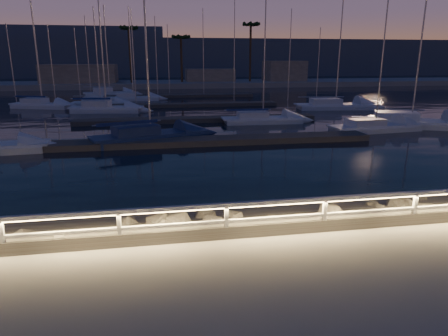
{
  "coord_description": "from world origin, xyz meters",
  "views": [
    {
      "loc": [
        -3.91,
        -10.5,
        5.04
      ],
      "look_at": [
        -1.37,
        4.0,
        0.98
      ],
      "focal_mm": 32.0,
      "sensor_mm": 36.0,
      "label": 1
    }
  ],
  "objects_px": {
    "sailboat_i": "(105,108)",
    "sailboat_l": "(333,105)",
    "sailboat_b": "(148,135)",
    "sailboat_d": "(373,126)",
    "sailboat_k": "(132,98)",
    "sailboat_m": "(108,93)",
    "sailboat_h": "(408,122)",
    "sailboat_j": "(41,104)",
    "sailboat_n": "(99,103)",
    "sailboat_g": "(261,119)",
    "guard_rail": "(291,208)"
  },
  "relations": [
    {
      "from": "sailboat_i",
      "to": "sailboat_j",
      "type": "bearing_deg",
      "value": 154.43
    },
    {
      "from": "sailboat_m",
      "to": "sailboat_h",
      "type": "bearing_deg",
      "value": -61.9
    },
    {
      "from": "sailboat_b",
      "to": "sailboat_g",
      "type": "xyz_separation_m",
      "value": [
        9.94,
        6.75,
        -0.05
      ]
    },
    {
      "from": "sailboat_d",
      "to": "sailboat_j",
      "type": "xyz_separation_m",
      "value": [
        -30.2,
        20.87,
        0.03
      ]
    },
    {
      "from": "sailboat_l",
      "to": "sailboat_n",
      "type": "bearing_deg",
      "value": 169.79
    },
    {
      "from": "guard_rail",
      "to": "sailboat_b",
      "type": "height_order",
      "value": "sailboat_b"
    },
    {
      "from": "sailboat_b",
      "to": "sailboat_d",
      "type": "distance_m",
      "value": 17.76
    },
    {
      "from": "sailboat_j",
      "to": "sailboat_n",
      "type": "bearing_deg",
      "value": 29.96
    },
    {
      "from": "sailboat_h",
      "to": "sailboat_i",
      "type": "xyz_separation_m",
      "value": [
        -26.46,
        14.2,
        0.01
      ]
    },
    {
      "from": "sailboat_d",
      "to": "sailboat_i",
      "type": "height_order",
      "value": "sailboat_i"
    },
    {
      "from": "sailboat_b",
      "to": "sailboat_n",
      "type": "relative_size",
      "value": 1.21
    },
    {
      "from": "sailboat_k",
      "to": "sailboat_m",
      "type": "distance_m",
      "value": 8.55
    },
    {
      "from": "sailboat_h",
      "to": "sailboat_m",
      "type": "height_order",
      "value": "sailboat_h"
    },
    {
      "from": "sailboat_k",
      "to": "sailboat_l",
      "type": "relative_size",
      "value": 0.79
    },
    {
      "from": "sailboat_b",
      "to": "sailboat_m",
      "type": "bearing_deg",
      "value": 79.13
    },
    {
      "from": "sailboat_j",
      "to": "guard_rail",
      "type": "bearing_deg",
      "value": -46.54
    },
    {
      "from": "guard_rail",
      "to": "sailboat_k",
      "type": "distance_m",
      "value": 46.75
    },
    {
      "from": "sailboat_h",
      "to": "sailboat_n",
      "type": "relative_size",
      "value": 1.4
    },
    {
      "from": "sailboat_g",
      "to": "sailboat_j",
      "type": "xyz_separation_m",
      "value": [
        -22.42,
        15.29,
        0.02
      ]
    },
    {
      "from": "sailboat_d",
      "to": "sailboat_g",
      "type": "relative_size",
      "value": 1.04
    },
    {
      "from": "sailboat_i",
      "to": "sailboat_l",
      "type": "distance_m",
      "value": 25.61
    },
    {
      "from": "sailboat_g",
      "to": "sailboat_l",
      "type": "xyz_separation_m",
      "value": [
        10.9,
        8.54,
        0.04
      ]
    },
    {
      "from": "sailboat_n",
      "to": "sailboat_h",
      "type": "bearing_deg",
      "value": -30.57
    },
    {
      "from": "sailboat_i",
      "to": "sailboat_k",
      "type": "relative_size",
      "value": 1.08
    },
    {
      "from": "sailboat_j",
      "to": "sailboat_m",
      "type": "distance_m",
      "value": 15.72
    },
    {
      "from": "sailboat_i",
      "to": "sailboat_l",
      "type": "bearing_deg",
      "value": 4.98
    },
    {
      "from": "sailboat_j",
      "to": "sailboat_l",
      "type": "bearing_deg",
      "value": 8.86
    },
    {
      "from": "guard_rail",
      "to": "sailboat_n",
      "type": "distance_m",
      "value": 41.83
    },
    {
      "from": "sailboat_l",
      "to": "sailboat_b",
      "type": "bearing_deg",
      "value": -137.68
    },
    {
      "from": "sailboat_g",
      "to": "sailboat_i",
      "type": "height_order",
      "value": "sailboat_i"
    },
    {
      "from": "sailboat_j",
      "to": "sailboat_n",
      "type": "distance_m",
      "value": 6.53
    },
    {
      "from": "sailboat_l",
      "to": "sailboat_m",
      "type": "height_order",
      "value": "sailboat_l"
    },
    {
      "from": "sailboat_h",
      "to": "sailboat_n",
      "type": "xyz_separation_m",
      "value": [
        -27.78,
        20.52,
        -0.05
      ]
    },
    {
      "from": "sailboat_i",
      "to": "sailboat_d",
      "type": "bearing_deg",
      "value": -26.48
    },
    {
      "from": "sailboat_g",
      "to": "sailboat_h",
      "type": "height_order",
      "value": "sailboat_h"
    },
    {
      "from": "guard_rail",
      "to": "sailboat_n",
      "type": "xyz_separation_m",
      "value": [
        -10.42,
        40.5,
        -0.97
      ]
    },
    {
      "from": "sailboat_d",
      "to": "sailboat_h",
      "type": "relative_size",
      "value": 0.81
    },
    {
      "from": "sailboat_j",
      "to": "sailboat_h",
      "type": "bearing_deg",
      "value": -9.28
    },
    {
      "from": "guard_rail",
      "to": "sailboat_h",
      "type": "relative_size",
      "value": 2.74
    },
    {
      "from": "sailboat_k",
      "to": "sailboat_l",
      "type": "distance_m",
      "value": 26.9
    },
    {
      "from": "sailboat_h",
      "to": "sailboat_l",
      "type": "xyz_separation_m",
      "value": [
        -0.9,
        12.68,
        -0.01
      ]
    },
    {
      "from": "sailboat_i",
      "to": "sailboat_k",
      "type": "bearing_deg",
      "value": 87.36
    },
    {
      "from": "sailboat_h",
      "to": "sailboat_k",
      "type": "bearing_deg",
      "value": 156.87
    },
    {
      "from": "sailboat_g",
      "to": "sailboat_m",
      "type": "height_order",
      "value": "sailboat_m"
    },
    {
      "from": "sailboat_i",
      "to": "sailboat_m",
      "type": "distance_m",
      "value": 19.73
    },
    {
      "from": "sailboat_k",
      "to": "sailboat_d",
      "type": "bearing_deg",
      "value": -56.71
    },
    {
      "from": "sailboat_d",
      "to": "sailboat_m",
      "type": "bearing_deg",
      "value": 117.53
    },
    {
      "from": "sailboat_g",
      "to": "sailboat_d",
      "type": "bearing_deg",
      "value": -33.79
    },
    {
      "from": "sailboat_i",
      "to": "guard_rail",
      "type": "bearing_deg",
      "value": -66.71
    },
    {
      "from": "sailboat_i",
      "to": "sailboat_j",
      "type": "xyz_separation_m",
      "value": [
        -7.76,
        5.22,
        -0.04
      ]
    }
  ]
}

